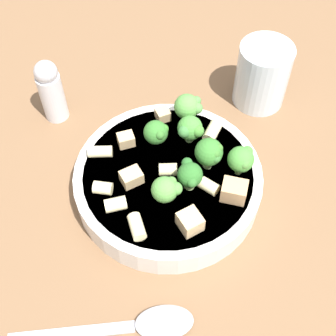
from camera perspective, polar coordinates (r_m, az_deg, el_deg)
name	(u,v)px	position (r m, az deg, el deg)	size (l,w,h in m)	color
ground_plane	(168,190)	(0.57, 0.00, -2.66)	(2.00, 2.00, 0.00)	brown
pasta_bowl	(168,180)	(0.56, 0.00, -1.49)	(0.22, 0.22, 0.04)	silver
broccoli_floret_0	(156,132)	(0.56, -1.42, 4.35)	(0.03, 0.03, 0.03)	#93B766
broccoli_floret_1	(210,153)	(0.53, 5.10, 1.89)	(0.03, 0.03, 0.04)	#9EC175
broccoli_floret_2	(190,129)	(0.56, 2.73, 4.81)	(0.03, 0.03, 0.04)	#9EC175
broccoli_floret_3	(190,175)	(0.52, 2.68, -0.86)	(0.03, 0.04, 0.04)	#93B766
broccoli_floret_4	(168,189)	(0.50, 0.02, -2.60)	(0.03, 0.03, 0.04)	#84AD60
broccoli_floret_5	(241,159)	(0.53, 8.92, 1.05)	(0.03, 0.03, 0.04)	#84AD60
broccoli_floret_6	(188,107)	(0.58, 2.44, 7.44)	(0.04, 0.03, 0.04)	#93B766
rigatoni_0	(103,188)	(0.53, -7.95, -2.43)	(0.01, 0.01, 0.02)	beige
rigatoni_1	(137,227)	(0.50, -3.82, -7.15)	(0.01, 0.01, 0.03)	beige
rigatoni_2	(116,204)	(0.52, -6.41, -4.42)	(0.02, 0.02, 0.02)	beige
rigatoni_3	(212,132)	(0.58, 5.42, 4.42)	(0.02, 0.02, 0.03)	beige
rigatoni_4	(100,152)	(0.56, -8.25, 1.98)	(0.01, 0.01, 0.03)	beige
rigatoni_5	(170,169)	(0.54, 0.24, -0.10)	(0.01, 0.01, 0.02)	beige
rigatoni_6	(209,186)	(0.53, 5.03, -2.24)	(0.01, 0.01, 0.02)	beige
chicken_chunk_0	(131,177)	(0.53, -4.48, -1.13)	(0.02, 0.02, 0.02)	tan
chicken_chunk_1	(234,191)	(0.52, 8.06, -2.79)	(0.03, 0.02, 0.02)	tan
chicken_chunk_2	(126,140)	(0.57, -5.15, 3.45)	(0.02, 0.02, 0.02)	tan
chicken_chunk_3	(163,114)	(0.59, -0.64, 6.54)	(0.02, 0.02, 0.01)	tan
chicken_chunk_4	(190,222)	(0.50, 2.70, -6.56)	(0.02, 0.02, 0.02)	tan
drinking_glass	(261,79)	(0.66, 11.32, 10.65)	(0.07, 0.07, 0.09)	silver
pepper_shaker	(51,90)	(0.63, -14.10, 9.17)	(0.03, 0.03, 0.09)	silver
spoon	(140,325)	(0.50, -3.41, -18.56)	(0.19, 0.06, 0.01)	#B2B2B7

